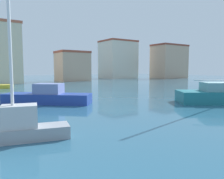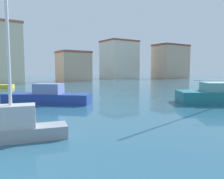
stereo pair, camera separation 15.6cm
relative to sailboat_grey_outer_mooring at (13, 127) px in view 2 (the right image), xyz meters
The scene contains 6 objects.
water 19.72m from the sailboat_grey_outer_mooring, 53.11° to the left, with size 160.00×160.00×0.00m, color #285670.
sailboat_grey_outer_mooring is the anchor object (origin of this frame).
motorboat_blue_inner_mooring 9.55m from the sailboat_grey_outer_mooring, 65.21° to the left, with size 6.61×6.07×1.63m.
harbor_office 44.96m from the sailboat_grey_outer_mooring, 63.59° to the left, with size 7.22×6.10×7.07m.
yacht_club 61.66m from the sailboat_grey_outer_mooring, 51.00° to the left, with size 9.90×8.55×11.65m.
warehouse_block 65.02m from the sailboat_grey_outer_mooring, 36.67° to the left, with size 10.82×6.61×10.40m.
Camera 2 is at (1.78, -4.91, 2.79)m, focal length 35.23 mm.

